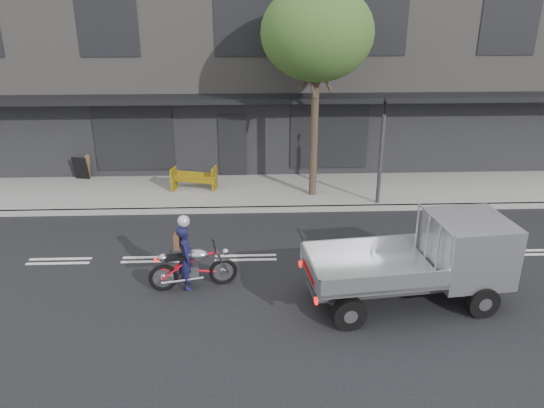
{
  "coord_description": "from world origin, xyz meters",
  "views": [
    {
      "loc": [
        0.2,
        -12.29,
        6.46
      ],
      "look_at": [
        0.71,
        0.5,
        1.3
      ],
      "focal_mm": 35.0,
      "sensor_mm": 36.0,
      "label": 1
    }
  ],
  "objects_px": {
    "street_tree": "(317,34)",
    "sandwich_board": "(81,168)",
    "traffic_light_pole": "(381,158)",
    "motorcycle": "(193,266)",
    "flatbed_ute": "(450,253)",
    "rider": "(186,257)",
    "construction_barrier": "(193,180)"
  },
  "relations": [
    {
      "from": "street_tree",
      "to": "sandwich_board",
      "type": "height_order",
      "value": "street_tree"
    },
    {
      "from": "traffic_light_pole",
      "to": "motorcycle",
      "type": "bearing_deg",
      "value": -138.7
    },
    {
      "from": "street_tree",
      "to": "flatbed_ute",
      "type": "distance_m",
      "value": 7.89
    },
    {
      "from": "traffic_light_pole",
      "to": "sandwich_board",
      "type": "bearing_deg",
      "value": 165.34
    },
    {
      "from": "rider",
      "to": "flatbed_ute",
      "type": "bearing_deg",
      "value": -107.03
    },
    {
      "from": "street_tree",
      "to": "rider",
      "type": "bearing_deg",
      "value": -122.4
    },
    {
      "from": "construction_barrier",
      "to": "traffic_light_pole",
      "type": "bearing_deg",
      "value": -11.56
    },
    {
      "from": "traffic_light_pole",
      "to": "sandwich_board",
      "type": "relative_size",
      "value": 4.15
    },
    {
      "from": "street_tree",
      "to": "traffic_light_pole",
      "type": "relative_size",
      "value": 1.93
    },
    {
      "from": "street_tree",
      "to": "sandwich_board",
      "type": "distance_m",
      "value": 9.57
    },
    {
      "from": "traffic_light_pole",
      "to": "motorcycle",
      "type": "relative_size",
      "value": 1.71
    },
    {
      "from": "street_tree",
      "to": "rider",
      "type": "distance_m",
      "value": 8.01
    },
    {
      "from": "traffic_light_pole",
      "to": "rider",
      "type": "relative_size",
      "value": 2.25
    },
    {
      "from": "motorcycle",
      "to": "street_tree",
      "type": "bearing_deg",
      "value": 48.75
    },
    {
      "from": "construction_barrier",
      "to": "sandwich_board",
      "type": "xyz_separation_m",
      "value": [
        -4.16,
        1.43,
        0.01
      ]
    },
    {
      "from": "street_tree",
      "to": "rider",
      "type": "xyz_separation_m",
      "value": [
        -3.55,
        -5.59,
        -4.5
      ]
    },
    {
      "from": "motorcycle",
      "to": "sandwich_board",
      "type": "distance_m",
      "value": 8.78
    },
    {
      "from": "rider",
      "to": "traffic_light_pole",
      "type": "bearing_deg",
      "value": -59.44
    },
    {
      "from": "street_tree",
      "to": "sandwich_board",
      "type": "xyz_separation_m",
      "value": [
        -8.13,
        1.8,
        -4.71
      ]
    },
    {
      "from": "traffic_light_pole",
      "to": "sandwich_board",
      "type": "distance_m",
      "value": 10.53
    },
    {
      "from": "street_tree",
      "to": "flatbed_ute",
      "type": "bearing_deg",
      "value": -69.95
    },
    {
      "from": "motorcycle",
      "to": "construction_barrier",
      "type": "height_order",
      "value": "motorcycle"
    },
    {
      "from": "traffic_light_pole",
      "to": "construction_barrier",
      "type": "bearing_deg",
      "value": 168.44
    },
    {
      "from": "traffic_light_pole",
      "to": "sandwich_board",
      "type": "height_order",
      "value": "traffic_light_pole"
    },
    {
      "from": "flatbed_ute",
      "to": "construction_barrier",
      "type": "height_order",
      "value": "flatbed_ute"
    },
    {
      "from": "rider",
      "to": "construction_barrier",
      "type": "xyz_separation_m",
      "value": [
        -0.42,
        5.96,
        -0.22
      ]
    },
    {
      "from": "street_tree",
      "to": "motorcycle",
      "type": "height_order",
      "value": "street_tree"
    },
    {
      "from": "construction_barrier",
      "to": "rider",
      "type": "bearing_deg",
      "value": -85.92
    },
    {
      "from": "traffic_light_pole",
      "to": "flatbed_ute",
      "type": "bearing_deg",
      "value": -86.79
    },
    {
      "from": "rider",
      "to": "flatbed_ute",
      "type": "relative_size",
      "value": 0.35
    },
    {
      "from": "motorcycle",
      "to": "construction_barrier",
      "type": "bearing_deg",
      "value": 85.55
    },
    {
      "from": "construction_barrier",
      "to": "motorcycle",
      "type": "bearing_deg",
      "value": -84.49
    }
  ]
}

